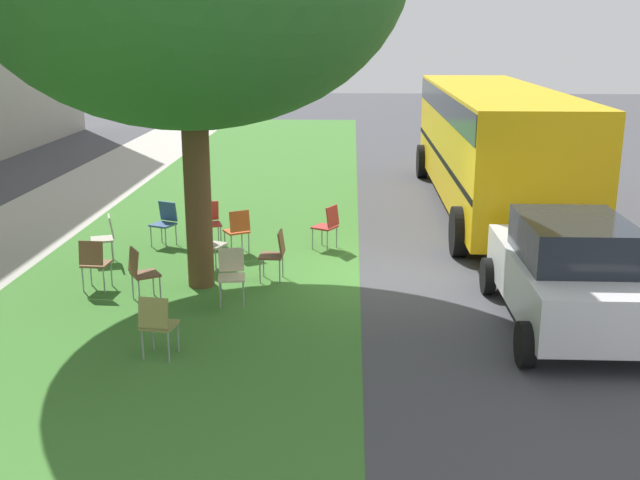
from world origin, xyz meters
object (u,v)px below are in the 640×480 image
(chair_1, at_px, (275,252))
(chair_10, at_px, (231,271))
(chair_0, at_px, (157,322))
(chair_3, at_px, (106,235))
(chair_8, at_px, (209,240))
(school_bus, at_px, (492,136))
(chair_4, at_px, (328,224))
(parked_car, at_px, (568,273))
(chair_2, at_px, (141,270))
(chair_5, at_px, (165,220))
(chair_7, at_px, (210,220))
(chair_9, at_px, (238,228))
(chair_6, at_px, (94,261))

(chair_1, distance_m, chair_10, 1.28)
(chair_0, height_order, chair_3, same)
(chair_8, height_order, school_bus, school_bus)
(chair_4, relative_size, chair_10, 1.00)
(chair_3, xyz_separation_m, chair_10, (-2.09, -2.68, 0.00))
(chair_0, xyz_separation_m, chair_10, (2.15, -0.64, 0.00))
(chair_8, height_order, chair_10, same)
(chair_3, xyz_separation_m, parked_car, (-2.92, -7.67, 0.32))
(chair_0, relative_size, parked_car, 0.24)
(chair_8, bearing_deg, school_bus, -49.77)
(chair_2, height_order, chair_4, same)
(chair_10, xyz_separation_m, school_bus, (6.77, -5.20, 1.24))
(chair_5, bearing_deg, chair_3, 144.72)
(chair_0, xyz_separation_m, chair_7, (5.48, 0.32, 0.00))
(chair_0, bearing_deg, chair_10, -16.55)
(chair_3, distance_m, chair_7, 2.12)
(chair_1, relative_size, chair_5, 1.00)
(chair_0, distance_m, parked_car, 5.80)
(chair_3, height_order, parked_car, parked_car)
(chair_3, distance_m, chair_10, 3.40)
(parked_car, height_order, school_bus, school_bus)
(chair_3, bearing_deg, chair_5, -35.28)
(chair_3, relative_size, chair_8, 1.00)
(chair_3, distance_m, chair_8, 2.01)
(chair_5, xyz_separation_m, chair_10, (-3.26, -1.85, 0.00))
(chair_0, bearing_deg, chair_8, 0.71)
(chair_5, relative_size, chair_8, 1.00)
(chair_3, bearing_deg, parked_car, -110.82)
(chair_2, xyz_separation_m, parked_car, (-0.83, -6.45, 0.32))
(chair_1, height_order, chair_10, same)
(chair_4, xyz_separation_m, parked_car, (-3.94, -3.58, 0.32))
(chair_1, height_order, chair_2, same)
(chair_4, bearing_deg, chair_10, 155.46)
(chair_9, xyz_separation_m, school_bus, (4.09, -5.50, 1.24))
(chair_4, relative_size, chair_7, 1.00)
(chair_5, xyz_separation_m, chair_8, (-1.47, -1.16, 0.00))
(chair_3, height_order, chair_8, same)
(chair_6, distance_m, chair_9, 3.02)
(chair_0, xyz_separation_m, chair_3, (4.24, 2.04, 0.00))
(chair_3, height_order, chair_10, same)
(chair_10, relative_size, school_bus, 0.08)
(chair_10, xyz_separation_m, parked_car, (-0.83, -5.00, 0.32))
(chair_1, height_order, chair_5, same)
(chair_2, distance_m, chair_7, 3.36)
(chair_2, relative_size, school_bus, 0.08)
(chair_1, height_order, chair_3, same)
(chair_10, height_order, parked_car, parked_car)
(chair_2, relative_size, chair_4, 1.00)
(chair_0, bearing_deg, chair_1, -20.39)
(chair_6, bearing_deg, chair_3, 11.26)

